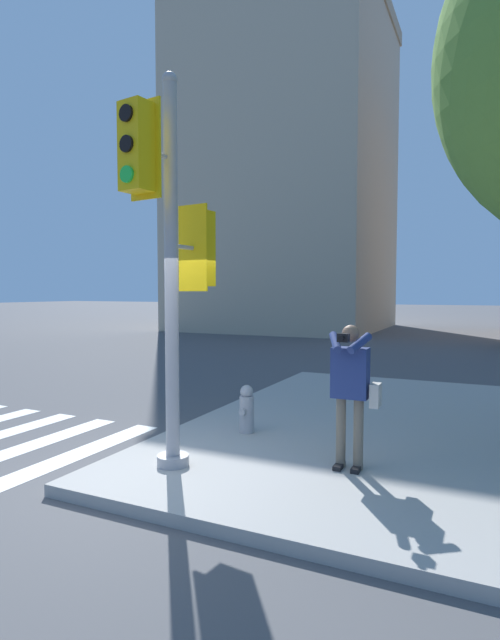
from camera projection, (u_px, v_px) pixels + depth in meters
ground_plane at (115, 488)px, 5.40m from camera, size 160.00×160.00×0.00m
sidewalk_corner at (476, 437)px, 7.05m from camera, size 8.00×8.00×0.13m
traffic_signal_pole at (171, 241)px, 5.57m from camera, size 0.52×1.34×4.40m
person_photographer at (351, 384)px, 5.56m from camera, size 0.58×0.54×1.62m
fire_hydrant at (247, 409)px, 7.03m from camera, size 0.21×0.27×0.68m
building_left at (288, 171)px, 28.60m from camera, size 10.75×10.95×18.05m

